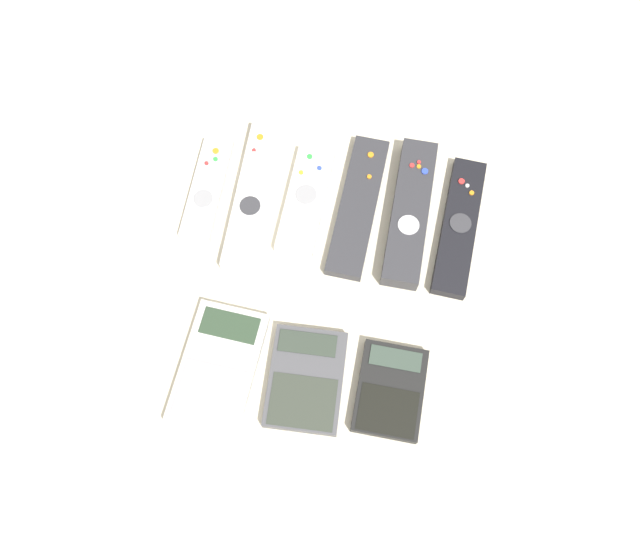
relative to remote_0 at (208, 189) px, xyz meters
name	(u,v)px	position (x,y,z in m)	size (l,w,h in m)	color
ground_plane	(316,302)	(0.17, -0.13, -0.01)	(3.00, 3.00, 0.00)	beige
remote_0	(208,189)	(0.00, 0.00, 0.00)	(0.04, 0.15, 0.02)	silver
remote_1	(254,196)	(0.06, 0.00, 0.00)	(0.05, 0.22, 0.02)	white
remote_2	(306,201)	(0.13, 0.01, 0.00)	(0.06, 0.16, 0.02)	white
remote_3	(358,206)	(0.21, 0.01, 0.00)	(0.06, 0.21, 0.02)	#333338
remote_4	(410,212)	(0.27, 0.01, 0.01)	(0.05, 0.21, 0.03)	#333338
remote_5	(459,226)	(0.34, 0.00, 0.00)	(0.06, 0.20, 0.02)	black
calculator_0	(219,368)	(0.07, -0.24, 0.00)	(0.10, 0.16, 0.02)	silver
calculator_1	(306,379)	(0.18, -0.23, 0.00)	(0.09, 0.13, 0.02)	#4C4C51
calculator_2	(390,390)	(0.28, -0.23, 0.00)	(0.08, 0.11, 0.02)	black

